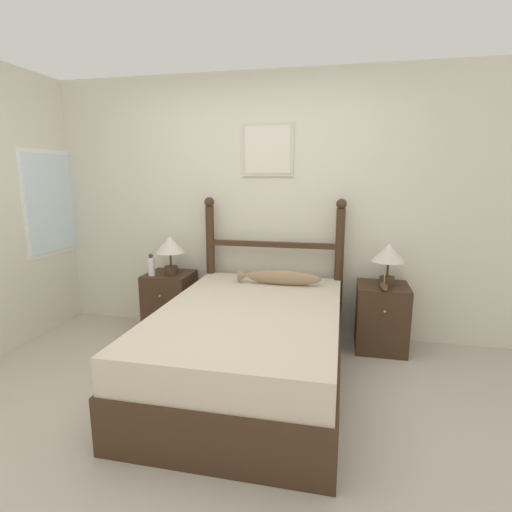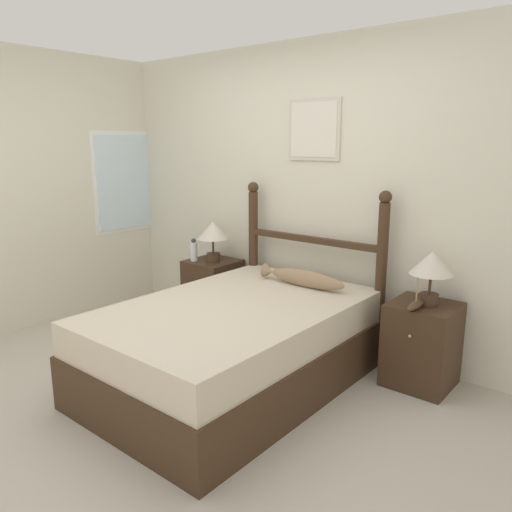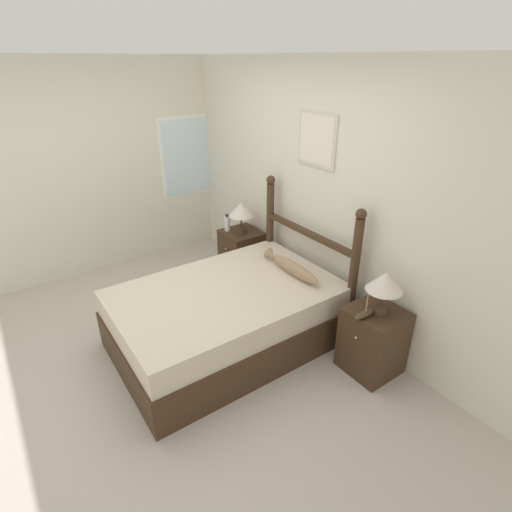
# 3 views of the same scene
# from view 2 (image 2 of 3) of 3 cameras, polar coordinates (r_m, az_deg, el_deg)

# --- Properties ---
(ground_plane) EXTENTS (16.00, 16.00, 0.00)m
(ground_plane) POSITION_cam_2_polar(r_m,az_deg,el_deg) (3.52, -11.51, -16.68)
(ground_plane) COLOR #B7AD9E
(wall_back) EXTENTS (6.40, 0.08, 2.55)m
(wall_back) POSITION_cam_2_polar(r_m,az_deg,el_deg) (4.37, 5.63, 7.02)
(wall_back) COLOR beige
(wall_back) RESTS_ON ground_plane
(bed) EXTENTS (1.36, 2.05, 0.61)m
(bed) POSITION_cam_2_polar(r_m,az_deg,el_deg) (3.64, -2.49, -10.13)
(bed) COLOR #3D2819
(bed) RESTS_ON ground_plane
(headboard) EXTENTS (1.37, 0.10, 1.37)m
(headboard) POSITION_cam_2_polar(r_m,az_deg,el_deg) (4.25, 6.33, -0.56)
(headboard) COLOR #3D2819
(headboard) RESTS_ON ground_plane
(nightstand_left) EXTENTS (0.45, 0.46, 0.61)m
(nightstand_left) POSITION_cam_2_polar(r_m,az_deg,el_deg) (4.89, -4.92, -3.99)
(nightstand_left) COLOR #3D2819
(nightstand_left) RESTS_ON ground_plane
(nightstand_right) EXTENTS (0.45, 0.46, 0.61)m
(nightstand_right) POSITION_cam_2_polar(r_m,az_deg,el_deg) (3.82, 18.39, -9.56)
(nightstand_right) COLOR #3D2819
(nightstand_right) RESTS_ON ground_plane
(table_lamp_left) EXTENTS (0.30, 0.30, 0.38)m
(table_lamp_left) POSITION_cam_2_polar(r_m,az_deg,el_deg) (4.71, -4.95, 2.67)
(table_lamp_left) COLOR #422D1E
(table_lamp_left) RESTS_ON nightstand_left
(table_lamp_right) EXTENTS (0.30, 0.30, 0.38)m
(table_lamp_right) POSITION_cam_2_polar(r_m,az_deg,el_deg) (3.63, 19.42, -1.10)
(table_lamp_right) COLOR #422D1E
(table_lamp_right) RESTS_ON nightstand_right
(bottle) EXTENTS (0.07, 0.07, 0.22)m
(bottle) POSITION_cam_2_polar(r_m,az_deg,el_deg) (4.79, -7.12, 0.61)
(bottle) COLOR white
(bottle) RESTS_ON nightstand_left
(model_boat) EXTENTS (0.06, 0.25, 0.22)m
(model_boat) POSITION_cam_2_polar(r_m,az_deg,el_deg) (3.59, 17.80, -5.31)
(model_boat) COLOR #4C3823
(model_boat) RESTS_ON nightstand_right
(fish_pillow) EXTENTS (0.76, 0.12, 0.13)m
(fish_pillow) POSITION_cam_2_polar(r_m,az_deg,el_deg) (3.96, 5.27, -2.50)
(fish_pillow) COLOR #997A5B
(fish_pillow) RESTS_ON bed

